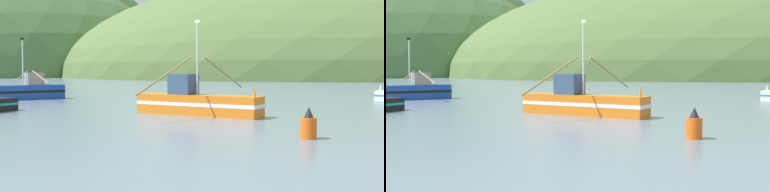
# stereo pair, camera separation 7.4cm
# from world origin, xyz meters

# --- Properties ---
(hill_far_left) EXTENTS (137.44, 109.95, 103.89)m
(hill_far_left) POSITION_xyz_m (-68.20, 224.43, 0.00)
(hill_far_left) COLOR #386633
(hill_far_left) RESTS_ON ground
(hill_far_right) EXTENTS (196.09, 156.87, 73.34)m
(hill_far_right) POSITION_xyz_m (57.44, 177.19, 0.00)
(hill_far_right) COLOR #516B38
(hill_far_right) RESTS_ON ground
(fishing_boat_orange) EXTENTS (8.59, 11.15, 6.51)m
(fishing_boat_orange) POSITION_xyz_m (-0.83, 27.79, 0.90)
(fishing_boat_orange) COLOR orange
(fishing_boat_orange) RESTS_ON ground
(fishing_boat_blue) EXTENTS (6.65, 9.89, 6.28)m
(fishing_boat_blue) POSITION_xyz_m (-16.71, 45.17, 0.95)
(fishing_boat_blue) COLOR #19479E
(fishing_boat_blue) RESTS_ON ground
(channel_buoy) EXTENTS (0.74, 0.74, 1.47)m
(channel_buoy) POSITION_xyz_m (3.58, 16.28, 0.60)
(channel_buoy) COLOR #E55914
(channel_buoy) RESTS_ON ground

